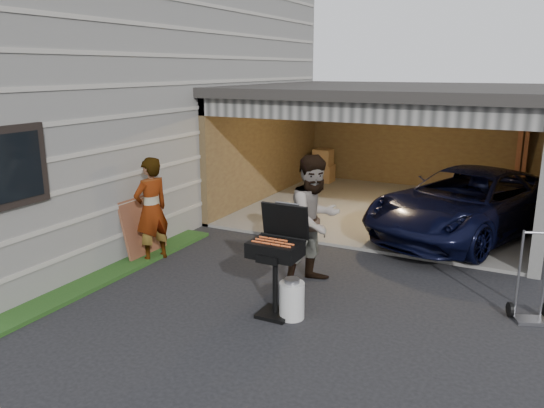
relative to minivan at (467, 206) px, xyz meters
The scene contains 11 objects.
ground 5.85m from the minivan, 116.57° to the right, with size 80.00×80.00×0.00m, color black.
house 8.93m from the minivan, behind, with size 7.00×11.00×5.50m, color #474744.
groundcover_strip 7.90m from the minivan, 128.03° to the right, with size 0.50×8.00×0.06m, color #193814.
garage 2.72m from the minivan, 139.09° to the left, with size 6.80×6.30×2.90m.
minivan is the anchor object (origin of this frame).
woman 6.03m from the minivan, 141.22° to the right, with size 0.67×0.44×1.82m, color silver.
man 3.92m from the minivan, 117.50° to the right, with size 0.99×0.77×2.03m, color #4E371E.
bbq_grill 5.07m from the minivan, 111.04° to the right, with size 0.68×0.59×1.51m.
propane_tank 5.00m from the minivan, 108.57° to the right, with size 0.34×0.34×0.51m, color silver.
plywood_panel 6.21m from the minivan, 143.66° to the right, with size 0.05×0.97×1.08m, color brown.
hand_truck 3.58m from the minivan, 69.10° to the right, with size 0.56×0.51×1.23m.
Camera 1 is at (3.74, -5.49, 3.27)m, focal length 35.00 mm.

